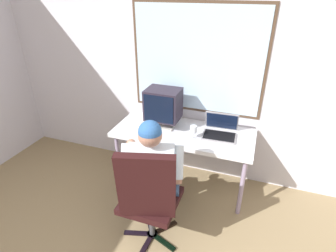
% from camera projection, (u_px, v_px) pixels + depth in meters
% --- Properties ---
extents(wall_rear, '(5.35, 0.08, 2.51)m').
position_uv_depth(wall_rear, '(216.00, 74.00, 2.86)').
color(wall_rear, silver).
rests_on(wall_rear, ground).
extents(desk, '(1.49, 0.63, 0.71)m').
position_uv_depth(desk, '(183.00, 136.00, 2.90)').
color(desk, '#9282A0').
rests_on(desk, ground).
extents(office_chair, '(0.55, 0.55, 1.06)m').
position_uv_depth(office_chair, '(149.00, 196.00, 2.17)').
color(office_chair, black).
rests_on(office_chair, ground).
extents(person_seated, '(0.64, 0.85, 1.20)m').
position_uv_depth(person_seated, '(154.00, 171.00, 2.40)').
color(person_seated, navy).
rests_on(person_seated, ground).
extents(crt_monitor, '(0.36, 0.29, 0.43)m').
position_uv_depth(crt_monitor, '(163.00, 105.00, 2.86)').
color(crt_monitor, beige).
rests_on(crt_monitor, desk).
extents(laptop, '(0.36, 0.32, 0.22)m').
position_uv_depth(laptop, '(220.00, 129.00, 2.80)').
color(laptop, gray).
rests_on(laptop, desk).
extents(wine_glass, '(0.07, 0.07, 0.14)m').
position_uv_depth(wine_glass, '(193.00, 130.00, 2.70)').
color(wine_glass, silver).
rests_on(wine_glass, desk).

